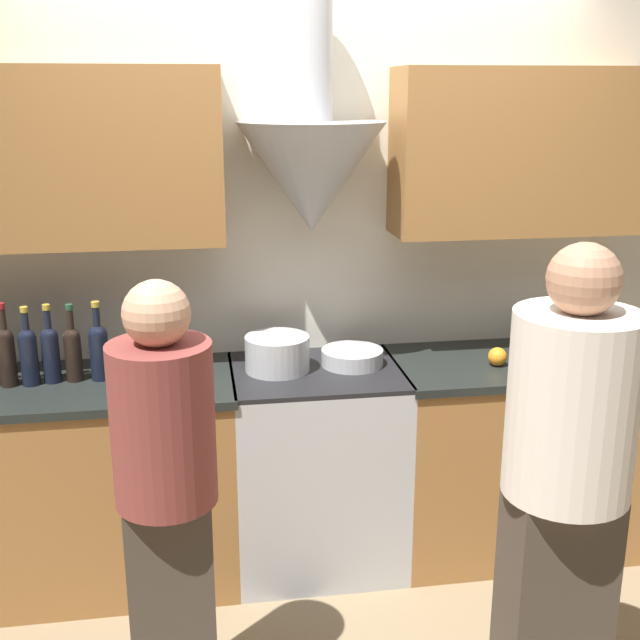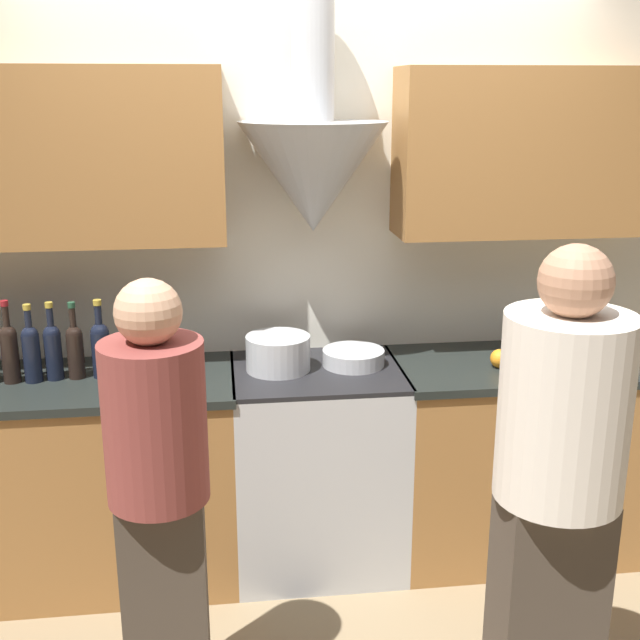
{
  "view_description": "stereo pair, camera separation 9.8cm",
  "coord_description": "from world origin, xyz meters",
  "px_view_note": "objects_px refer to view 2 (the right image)",
  "views": [
    {
      "loc": [
        -0.49,
        -2.85,
        2.07
      ],
      "look_at": [
        0.0,
        0.23,
        1.16
      ],
      "focal_mm": 45.0,
      "sensor_mm": 36.0,
      "label": 1
    },
    {
      "loc": [
        -0.39,
        -2.86,
        2.07
      ],
      "look_at": [
        0.0,
        0.23,
        1.16
      ],
      "focal_mm": 45.0,
      "sensor_mm": 36.0,
      "label": 2
    }
  ],
  "objects_px": {
    "wine_bottle_8": "(101,346)",
    "wine_bottle_7": "(75,348)",
    "orange_fruit": "(500,358)",
    "saucepan": "(553,339)",
    "person_foreground_left": "(159,491)",
    "mixing_bowl": "(353,357)",
    "person_foreground_right": "(556,492)",
    "wine_bottle_5": "(31,350)",
    "wine_bottle_6": "(53,348)",
    "stove_range": "(317,466)",
    "stock_pot": "(278,353)",
    "wine_bottle_4": "(10,350)"
  },
  "relations": [
    {
      "from": "person_foreground_right",
      "to": "wine_bottle_7",
      "type": "bearing_deg",
      "value": 143.01
    },
    {
      "from": "stove_range",
      "to": "wine_bottle_7",
      "type": "bearing_deg",
      "value": 178.27
    },
    {
      "from": "wine_bottle_8",
      "to": "wine_bottle_7",
      "type": "bearing_deg",
      "value": 179.04
    },
    {
      "from": "stove_range",
      "to": "wine_bottle_4",
      "type": "xyz_separation_m",
      "value": [
        -1.25,
        0.01,
        0.59
      ]
    },
    {
      "from": "wine_bottle_8",
      "to": "saucepan",
      "type": "height_order",
      "value": "wine_bottle_8"
    },
    {
      "from": "stock_pot",
      "to": "wine_bottle_6",
      "type": "bearing_deg",
      "value": 179.7
    },
    {
      "from": "mixing_bowl",
      "to": "wine_bottle_8",
      "type": "bearing_deg",
      "value": -179.39
    },
    {
      "from": "wine_bottle_4",
      "to": "saucepan",
      "type": "bearing_deg",
      "value": 3.49
    },
    {
      "from": "wine_bottle_4",
      "to": "wine_bottle_7",
      "type": "bearing_deg",
      "value": 4.67
    },
    {
      "from": "orange_fruit",
      "to": "saucepan",
      "type": "distance_m",
      "value": 0.4
    },
    {
      "from": "stove_range",
      "to": "wine_bottle_8",
      "type": "bearing_deg",
      "value": 178.18
    },
    {
      "from": "person_foreground_left",
      "to": "wine_bottle_7",
      "type": "bearing_deg",
      "value": 112.96
    },
    {
      "from": "orange_fruit",
      "to": "person_foreground_left",
      "type": "relative_size",
      "value": 0.05
    },
    {
      "from": "wine_bottle_7",
      "to": "saucepan",
      "type": "bearing_deg",
      "value": 3.35
    },
    {
      "from": "wine_bottle_6",
      "to": "wine_bottle_4",
      "type": "bearing_deg",
      "value": -174.08
    },
    {
      "from": "wine_bottle_5",
      "to": "saucepan",
      "type": "bearing_deg",
      "value": 3.69
    },
    {
      "from": "stove_range",
      "to": "saucepan",
      "type": "bearing_deg",
      "value": 7.87
    },
    {
      "from": "wine_bottle_4",
      "to": "saucepan",
      "type": "distance_m",
      "value": 2.37
    },
    {
      "from": "saucepan",
      "to": "person_foreground_right",
      "type": "relative_size",
      "value": 0.1
    },
    {
      "from": "stove_range",
      "to": "mixing_bowl",
      "type": "height_order",
      "value": "mixing_bowl"
    },
    {
      "from": "person_foreground_left",
      "to": "stock_pot",
      "type": "bearing_deg",
      "value": 63.97
    },
    {
      "from": "mixing_bowl",
      "to": "person_foreground_left",
      "type": "xyz_separation_m",
      "value": [
        -0.77,
        -0.93,
        -0.09
      ]
    },
    {
      "from": "wine_bottle_6",
      "to": "mixing_bowl",
      "type": "xyz_separation_m",
      "value": [
        1.25,
        0.01,
        -0.1
      ]
    },
    {
      "from": "stove_range",
      "to": "wine_bottle_8",
      "type": "distance_m",
      "value": 1.07
    },
    {
      "from": "orange_fruit",
      "to": "wine_bottle_5",
      "type": "bearing_deg",
      "value": 177.74
    },
    {
      "from": "stock_pot",
      "to": "orange_fruit",
      "type": "height_order",
      "value": "stock_pot"
    },
    {
      "from": "wine_bottle_6",
      "to": "orange_fruit",
      "type": "xyz_separation_m",
      "value": [
        1.87,
        -0.1,
        -0.09
      ]
    },
    {
      "from": "stove_range",
      "to": "person_foreground_right",
      "type": "distance_m",
      "value": 1.37
    },
    {
      "from": "wine_bottle_6",
      "to": "person_foreground_left",
      "type": "height_order",
      "value": "person_foreground_left"
    },
    {
      "from": "wine_bottle_4",
      "to": "person_foreground_right",
      "type": "xyz_separation_m",
      "value": [
        1.83,
        -1.16,
        -0.14
      ]
    },
    {
      "from": "person_foreground_left",
      "to": "stove_range",
      "type": "bearing_deg",
      "value": 55.6
    },
    {
      "from": "wine_bottle_7",
      "to": "mixing_bowl",
      "type": "xyz_separation_m",
      "value": [
        1.16,
        0.01,
        -0.09
      ]
    },
    {
      "from": "wine_bottle_7",
      "to": "orange_fruit",
      "type": "bearing_deg",
      "value": -3.22
    },
    {
      "from": "saucepan",
      "to": "person_foreground_left",
      "type": "bearing_deg",
      "value": -148.82
    },
    {
      "from": "wine_bottle_6",
      "to": "stock_pot",
      "type": "relative_size",
      "value": 1.2
    },
    {
      "from": "wine_bottle_8",
      "to": "person_foreground_left",
      "type": "bearing_deg",
      "value": -72.65
    },
    {
      "from": "wine_bottle_7",
      "to": "wine_bottle_8",
      "type": "bearing_deg",
      "value": -0.96
    },
    {
      "from": "stock_pot",
      "to": "orange_fruit",
      "type": "xyz_separation_m",
      "value": [
        0.94,
        -0.09,
        -0.03
      ]
    },
    {
      "from": "wine_bottle_6",
      "to": "wine_bottle_7",
      "type": "distance_m",
      "value": 0.09
    },
    {
      "from": "wine_bottle_6",
      "to": "person_foreground_left",
      "type": "distance_m",
      "value": 1.05
    },
    {
      "from": "wine_bottle_5",
      "to": "saucepan",
      "type": "relative_size",
      "value": 1.99
    },
    {
      "from": "mixing_bowl",
      "to": "saucepan",
      "type": "relative_size",
      "value": 1.63
    },
    {
      "from": "wine_bottle_6",
      "to": "mixing_bowl",
      "type": "distance_m",
      "value": 1.25
    },
    {
      "from": "wine_bottle_4",
      "to": "saucepan",
      "type": "height_order",
      "value": "wine_bottle_4"
    },
    {
      "from": "wine_bottle_6",
      "to": "person_foreground_right",
      "type": "relative_size",
      "value": 0.2
    },
    {
      "from": "mixing_bowl",
      "to": "stove_range",
      "type": "bearing_deg",
      "value": -166.38
    },
    {
      "from": "wine_bottle_4",
      "to": "orange_fruit",
      "type": "height_order",
      "value": "wine_bottle_4"
    },
    {
      "from": "saucepan",
      "to": "orange_fruit",
      "type": "bearing_deg",
      "value": -146.1
    },
    {
      "from": "mixing_bowl",
      "to": "person_foreground_left",
      "type": "relative_size",
      "value": 0.17
    },
    {
      "from": "wine_bottle_5",
      "to": "wine_bottle_6",
      "type": "xyz_separation_m",
      "value": [
        0.08,
        0.02,
        -0.0
      ]
    }
  ]
}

